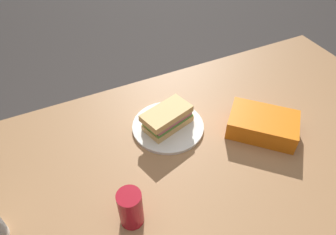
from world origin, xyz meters
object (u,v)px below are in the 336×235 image
Objects in this scene: dining_table at (180,182)px; paper_plate at (168,126)px; soda_can_red at (131,208)px; chip_bag at (263,124)px; sandwich at (168,118)px.

paper_plate reaches higher than dining_table.
soda_can_red reaches higher than dining_table.
chip_bag is (-0.53, -0.12, -0.03)m from soda_can_red.
chip_bag is (-0.29, 0.16, -0.02)m from sandwich.
dining_table is 0.35m from chip_bag.
dining_table is 7.39× the size of paper_plate.
paper_plate is 0.05m from sandwich.
chip_bag is at bearing 151.82° from sandwich.
chip_bag is (-0.33, -0.02, 0.12)m from dining_table.
paper_plate is 2.10× the size of soda_can_red.
dining_table is at bearing 78.34° from sandwich.
chip_bag reaches higher than dining_table.
dining_table is at bearing 77.58° from paper_plate.
chip_bag is at bearing -167.42° from soda_can_red.
paper_plate is 1.11× the size of chip_bag.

